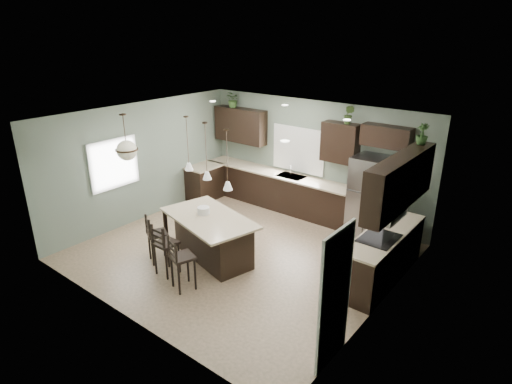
% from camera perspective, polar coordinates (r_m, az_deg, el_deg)
% --- Properties ---
extents(ground, '(6.00, 6.00, 0.00)m').
position_cam_1_polar(ground, '(8.99, -2.10, -8.04)').
color(ground, '#9E8466').
rests_on(ground, ground).
extents(pantry_door, '(0.04, 0.82, 2.04)m').
position_cam_1_polar(pantry_door, '(5.94, 10.46, -13.72)').
color(pantry_door, white).
rests_on(pantry_door, ground).
extents(window_back, '(1.35, 0.02, 1.00)m').
position_cam_1_polar(window_back, '(10.67, 5.70, 5.65)').
color(window_back, white).
rests_on(window_back, room_shell).
extents(window_left, '(0.02, 1.10, 1.00)m').
position_cam_1_polar(window_left, '(10.01, -18.47, 3.61)').
color(window_left, white).
rests_on(window_left, room_shell).
extents(left_return_cabs, '(0.60, 0.90, 0.90)m').
position_cam_1_polar(left_return_cabs, '(11.62, -6.88, 1.21)').
color(left_return_cabs, black).
rests_on(left_return_cabs, ground).
extents(left_return_countertop, '(0.66, 0.96, 0.04)m').
position_cam_1_polar(left_return_countertop, '(11.46, -6.91, 3.40)').
color(left_return_countertop, beige).
rests_on(left_return_countertop, left_return_cabs).
extents(back_lower_cabs, '(4.20, 0.60, 0.90)m').
position_cam_1_polar(back_lower_cabs, '(11.03, 2.73, 0.23)').
color(back_lower_cabs, black).
rests_on(back_lower_cabs, ground).
extents(back_countertop, '(4.20, 0.66, 0.04)m').
position_cam_1_polar(back_countertop, '(10.85, 2.71, 2.52)').
color(back_countertop, beige).
rests_on(back_countertop, back_lower_cabs).
extents(sink_inset, '(0.70, 0.45, 0.01)m').
position_cam_1_polar(sink_inset, '(10.61, 4.69, 2.11)').
color(sink_inset, gray).
rests_on(sink_inset, back_countertop).
extents(faucet, '(0.02, 0.02, 0.28)m').
position_cam_1_polar(faucet, '(10.54, 4.62, 2.82)').
color(faucet, silver).
rests_on(faucet, back_countertop).
extents(back_upper_left, '(1.55, 0.34, 0.90)m').
position_cam_1_polar(back_upper_left, '(11.47, -2.09, 8.89)').
color(back_upper_left, black).
rests_on(back_upper_left, room_shell).
extents(back_upper_right, '(0.85, 0.34, 0.90)m').
position_cam_1_polar(back_upper_right, '(9.87, 11.18, 6.48)').
color(back_upper_right, black).
rests_on(back_upper_right, room_shell).
extents(fridge_header, '(1.05, 0.34, 0.45)m').
position_cam_1_polar(fridge_header, '(9.38, 17.02, 7.09)').
color(fridge_header, black).
rests_on(fridge_header, room_shell).
extents(right_lower_cabs, '(0.60, 2.35, 0.90)m').
position_cam_1_polar(right_lower_cabs, '(8.24, 16.64, -8.32)').
color(right_lower_cabs, black).
rests_on(right_lower_cabs, ground).
extents(right_countertop, '(0.66, 2.35, 0.04)m').
position_cam_1_polar(right_countertop, '(8.03, 16.86, -5.36)').
color(right_countertop, beige).
rests_on(right_countertop, right_lower_cabs).
extents(cooktop, '(0.58, 0.75, 0.02)m').
position_cam_1_polar(cooktop, '(7.79, 16.10, -5.93)').
color(cooktop, black).
rests_on(cooktop, right_countertop).
extents(wall_oven_front, '(0.01, 0.72, 0.60)m').
position_cam_1_polar(wall_oven_front, '(8.11, 13.89, -8.53)').
color(wall_oven_front, gray).
rests_on(wall_oven_front, right_lower_cabs).
extents(right_upper_cabs, '(0.34, 2.35, 0.90)m').
position_cam_1_polar(right_upper_cabs, '(7.60, 18.71, 1.34)').
color(right_upper_cabs, black).
rests_on(right_upper_cabs, room_shell).
extents(microwave, '(0.40, 0.75, 0.40)m').
position_cam_1_polar(microwave, '(7.51, 17.26, -2.00)').
color(microwave, gray).
rests_on(microwave, right_upper_cabs).
extents(refrigerator, '(0.90, 0.74, 1.85)m').
position_cam_1_polar(refrigerator, '(9.54, 15.27, -0.89)').
color(refrigerator, gray).
rests_on(refrigerator, ground).
extents(kitchen_island, '(2.22, 1.60, 0.92)m').
position_cam_1_polar(kitchen_island, '(8.58, -6.18, -6.14)').
color(kitchen_island, black).
rests_on(kitchen_island, ground).
extents(serving_dish, '(0.24, 0.24, 0.14)m').
position_cam_1_polar(serving_dish, '(8.51, -7.02, -2.45)').
color(serving_dish, silver).
rests_on(serving_dish, kitchen_island).
extents(bar_stool_left, '(0.49, 0.49, 0.99)m').
position_cam_1_polar(bar_stool_left, '(8.67, -12.99, -6.07)').
color(bar_stool_left, black).
rests_on(bar_stool_left, ground).
extents(bar_stool_center, '(0.39, 0.39, 1.05)m').
position_cam_1_polar(bar_stool_center, '(8.19, -11.84, -7.41)').
color(bar_stool_center, black).
rests_on(bar_stool_center, ground).
extents(bar_stool_right, '(0.49, 0.49, 1.04)m').
position_cam_1_polar(bar_stool_right, '(7.70, -9.73, -9.27)').
color(bar_stool_right, black).
rests_on(bar_stool_right, ground).
extents(pendant_left, '(0.17, 0.17, 1.10)m').
position_cam_1_polar(pendant_left, '(8.52, -9.11, 6.40)').
color(pendant_left, white).
rests_on(pendant_left, room_shell).
extents(pendant_center, '(0.17, 0.17, 1.10)m').
position_cam_1_polar(pendant_center, '(7.93, -6.68, 5.42)').
color(pendant_center, white).
rests_on(pendant_center, room_shell).
extents(pendant_right, '(0.17, 0.17, 1.10)m').
position_cam_1_polar(pendant_right, '(7.36, -3.87, 4.27)').
color(pendant_right, white).
rests_on(pendant_right, room_shell).
extents(chandelier, '(0.45, 0.45, 0.96)m').
position_cam_1_polar(chandelier, '(8.99, -17.04, 6.99)').
color(chandelier, beige).
rests_on(chandelier, room_shell).
extents(plant_back_left, '(0.46, 0.43, 0.41)m').
position_cam_1_polar(plant_back_left, '(11.46, -3.07, 12.21)').
color(plant_back_left, '#365826').
rests_on(plant_back_left, back_upper_left).
extents(plant_back_right, '(0.24, 0.20, 0.42)m').
position_cam_1_polar(plant_back_right, '(9.62, 12.30, 10.05)').
color(plant_back_right, '#30481F').
rests_on(plant_back_right, back_upper_right).
extents(plant_right_wall, '(0.24, 0.24, 0.38)m').
position_cam_1_polar(plant_right_wall, '(8.28, 21.29, 7.21)').
color(plant_right_wall, '#2B4C21').
rests_on(plant_right_wall, right_upper_cabs).
extents(room_shell, '(6.00, 6.00, 6.00)m').
position_cam_1_polar(room_shell, '(8.29, -2.26, 2.27)').
color(room_shell, slate).
rests_on(room_shell, ground).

